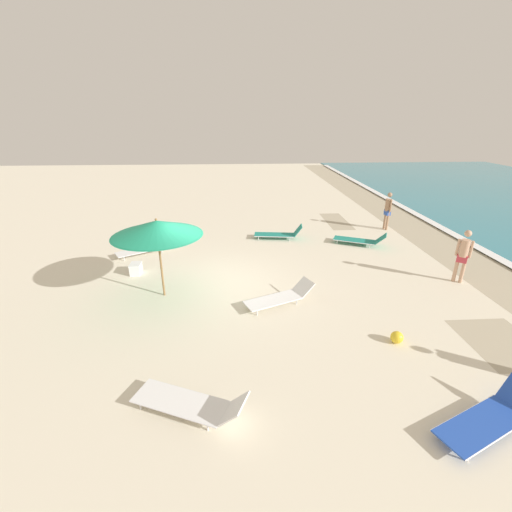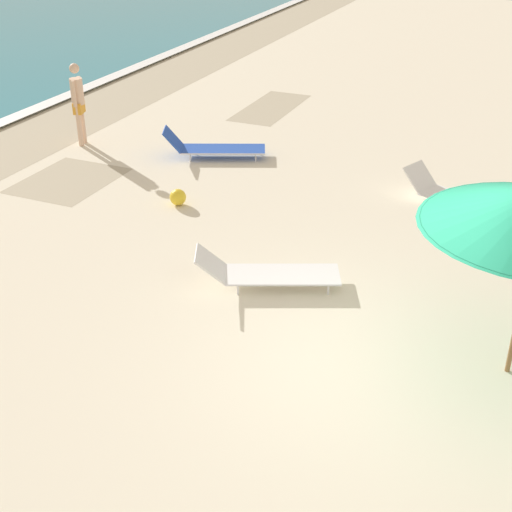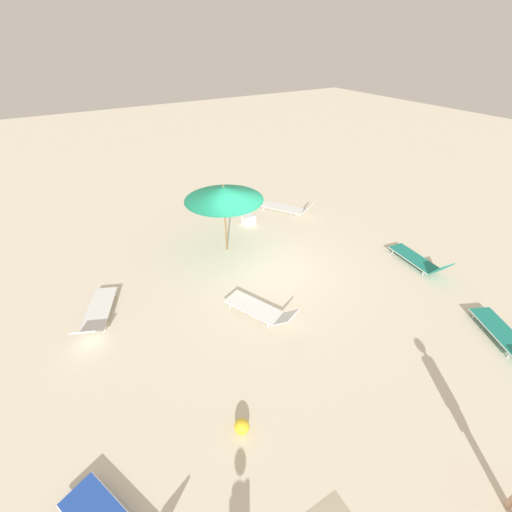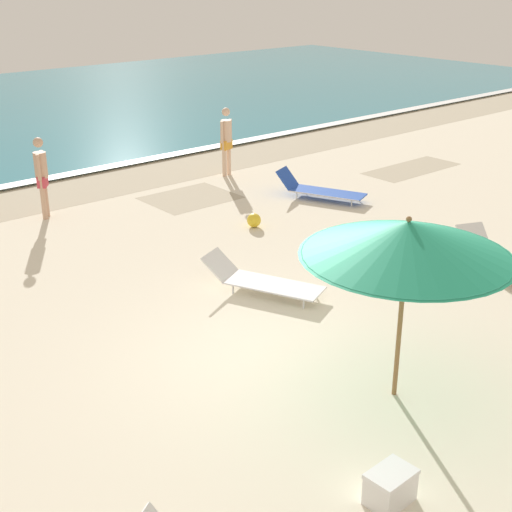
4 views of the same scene
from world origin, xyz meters
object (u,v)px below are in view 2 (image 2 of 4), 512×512
object	(u,v)px
sun_lounger_near_water_left	(267,272)
sun_lounger_near_water_right	(213,147)
beach_ball	(178,197)
beachgoer_strolling_adult	(78,99)
sun_lounger_mid_beach_solo	(459,198)

from	to	relation	value
sun_lounger_near_water_left	sun_lounger_near_water_right	distance (m)	5.39
beach_ball	beachgoer_strolling_adult	bearing A→B (deg)	59.90
sun_lounger_near_water_right	beachgoer_strolling_adult	bearing A→B (deg)	74.85
sun_lounger_near_water_left	sun_lounger_mid_beach_solo	size ratio (longest dim) A/B	0.96
sun_lounger_near_water_right	sun_lounger_mid_beach_solo	bearing A→B (deg)	-120.08
sun_lounger_near_water_right	beachgoer_strolling_adult	world-z (taller)	beachgoer_strolling_adult
sun_lounger_near_water_left	beach_ball	xyz separation A→B (m)	(1.99, 2.55, -0.07)
beachgoer_strolling_adult	beach_ball	world-z (taller)	beachgoer_strolling_adult
sun_lounger_near_water_right	beachgoer_strolling_adult	distance (m)	3.11
sun_lounger_near_water_left	beach_ball	distance (m)	3.23
beachgoer_strolling_adult	sun_lounger_near_water_left	bearing A→B (deg)	39.93
sun_lounger_mid_beach_solo	beach_ball	bearing A→B (deg)	133.90
sun_lounger_near_water_left	beachgoer_strolling_adult	xyz separation A→B (m)	(4.02, 6.05, 0.79)
sun_lounger_near_water_right	sun_lounger_mid_beach_solo	size ratio (longest dim) A/B	0.98
sun_lounger_near_water_right	sun_lounger_near_water_left	bearing A→B (deg)	-168.32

